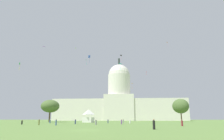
% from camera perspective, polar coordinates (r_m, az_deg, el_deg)
% --- Properties ---
extents(ground_plane, '(800.00, 800.00, 0.00)m').
position_cam_1_polar(ground_plane, '(34.60, -7.31, -15.95)').
color(ground_plane, olive).
extents(capitol_building, '(127.72, 25.22, 62.63)m').
position_cam_1_polar(capitol_building, '(208.89, 2.00, -9.03)').
color(capitol_building, silver).
rests_on(capitol_building, ground_plane).
extents(event_tent, '(5.08, 6.95, 6.26)m').
position_cam_1_polar(event_tent, '(105.01, -6.41, -12.25)').
color(event_tent, white).
rests_on(event_tent, ground_plane).
extents(tree_west_mid, '(10.33, 11.17, 11.86)m').
position_cam_1_polar(tree_west_mid, '(120.17, -16.48, -9.44)').
color(tree_west_mid, brown).
rests_on(tree_west_mid, ground_plane).
extents(tree_east_mid, '(12.91, 12.58, 13.45)m').
position_cam_1_polar(tree_east_mid, '(133.44, 18.17, -9.33)').
color(tree_east_mid, brown).
rests_on(tree_east_mid, ground_plane).
extents(person_black_back_right, '(0.58, 0.58, 1.46)m').
position_cam_1_polar(person_black_back_right, '(72.21, -23.32, -12.97)').
color(person_black_back_right, black).
rests_on(person_black_back_right, ground_plane).
extents(person_purple_front_center, '(0.47, 0.47, 1.59)m').
position_cam_1_polar(person_purple_front_center, '(69.33, 2.60, -13.96)').
color(person_purple_front_center, '#703D93').
rests_on(person_purple_front_center, ground_plane).
extents(person_grey_mid_right, '(0.64, 0.64, 1.51)m').
position_cam_1_polar(person_grey_mid_right, '(64.62, -4.42, -14.06)').
color(person_grey_mid_right, gray).
rests_on(person_grey_mid_right, ground_plane).
extents(person_denim_deep_crowd, '(0.62, 0.62, 1.50)m').
position_cam_1_polar(person_denim_deep_crowd, '(90.99, -16.53, -13.30)').
color(person_denim_deep_crowd, '#3D5684').
rests_on(person_denim_deep_crowd, ground_plane).
extents(person_white_back_center, '(0.42, 0.42, 1.47)m').
position_cam_1_polar(person_white_back_center, '(83.13, 4.89, -13.85)').
color(person_white_back_center, silver).
rests_on(person_white_back_center, ground_plane).
extents(person_black_edge_east, '(0.57, 0.57, 1.74)m').
position_cam_1_polar(person_black_edge_east, '(37.06, 11.35, -14.38)').
color(person_black_edge_east, black).
rests_on(person_black_edge_east, ground_plane).
extents(person_denim_front_left, '(0.47, 0.47, 1.71)m').
position_cam_1_polar(person_denim_front_left, '(59.77, -14.99, -13.63)').
color(person_denim_front_left, '#3D5684').
rests_on(person_denim_front_left, ground_plane).
extents(person_grey_near_tree_west, '(0.58, 0.58, 1.63)m').
position_cam_1_polar(person_grey_near_tree_west, '(93.10, 3.05, -13.75)').
color(person_grey_near_tree_west, gray).
rests_on(person_grey_near_tree_west, ground_plane).
extents(person_navy_near_tent, '(0.53, 0.53, 1.67)m').
position_cam_1_polar(person_navy_near_tent, '(74.97, -9.96, -13.70)').
color(person_navy_near_tent, navy).
rests_on(person_navy_near_tent, ground_plane).
extents(person_maroon_near_tree_east, '(0.59, 0.59, 1.54)m').
position_cam_1_polar(person_maroon_near_tree_east, '(55.96, 18.55, -13.57)').
color(person_maroon_near_tree_east, maroon).
rests_on(person_maroon_near_tree_east, ground_plane).
extents(person_olive_aisle_center, '(0.49, 0.49, 1.67)m').
position_cam_1_polar(person_olive_aisle_center, '(64.76, -19.26, -13.30)').
color(person_olive_aisle_center, olive).
rests_on(person_olive_aisle_center, ground_plane).
extents(person_navy_back_left, '(0.52, 0.52, 1.66)m').
position_cam_1_polar(person_navy_back_left, '(89.35, -1.09, -13.77)').
color(person_navy_back_left, navy).
rests_on(person_navy_back_left, ground_plane).
extents(kite_cyan_mid, '(1.60, 1.70, 2.87)m').
position_cam_1_polar(kite_cyan_mid, '(88.74, 2.14, 1.36)').
color(kite_cyan_mid, '#33BCDB').
extents(kite_black_high, '(0.95, 0.96, 3.62)m').
position_cam_1_polar(kite_black_high, '(121.18, 2.47, 3.96)').
color(kite_black_high, black).
extents(kite_red_mid, '(0.46, 0.67, 2.50)m').
position_cam_1_polar(kite_red_mid, '(154.55, 9.31, -0.67)').
color(kite_red_mid, red).
extents(kite_pink_high, '(1.44, 1.24, 3.17)m').
position_cam_1_polar(kite_pink_high, '(160.51, 14.88, 7.25)').
color(kite_pink_high, pink).
extents(kite_blue_mid, '(1.29, 1.28, 3.59)m').
position_cam_1_polar(kite_blue_mid, '(108.17, -6.24, 3.63)').
color(kite_blue_mid, blue).
extents(kite_lime_high, '(1.62, 1.59, 0.25)m').
position_cam_1_polar(kite_lime_high, '(180.39, -10.01, 5.86)').
color(kite_lime_high, '#8CD133').
extents(kite_violet_high, '(1.41, 1.17, 0.13)m').
position_cam_1_polar(kite_violet_high, '(107.92, -18.12, 5.91)').
color(kite_violet_high, purple).
extents(kite_orange_mid, '(1.66, 1.84, 4.17)m').
position_cam_1_polar(kite_orange_mid, '(173.33, 5.36, -3.84)').
color(kite_orange_mid, orange).
extents(kite_turquoise_high, '(1.31, 1.69, 3.15)m').
position_cam_1_polar(kite_turquoise_high, '(131.51, -6.79, 2.48)').
color(kite_turquoise_high, teal).
extents(kite_green_mid, '(0.40, 0.78, 3.18)m').
position_cam_1_polar(kite_green_mid, '(91.24, -23.87, 1.35)').
color(kite_green_mid, green).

